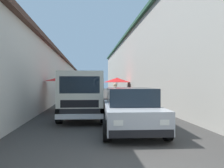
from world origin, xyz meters
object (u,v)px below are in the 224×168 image
at_px(vendor_by_crates, 65,92).
at_px(vendor_in_shade, 115,96).
at_px(fruit_stall_far_left, 117,82).
at_px(fruit_stall_mid_lane, 66,83).
at_px(delivery_truck, 83,96).
at_px(hatchback_car, 130,109).
at_px(plastic_stool, 127,104).
at_px(fruit_stall_near_left, 84,81).
at_px(parked_scooter, 126,98).

height_order(vendor_by_crates, vendor_in_shade, vendor_by_crates).
relative_size(fruit_stall_far_left, vendor_in_shade, 1.68).
bearing_deg(fruit_stall_mid_lane, vendor_in_shade, -117.75).
distance_m(fruit_stall_mid_lane, vendor_in_shade, 3.16).
bearing_deg(delivery_truck, hatchback_car, -141.51).
bearing_deg(plastic_stool, fruit_stall_far_left, -3.28).
xyz_separation_m(fruit_stall_mid_lane, vendor_in_shade, (-1.44, -2.73, -0.69)).
distance_m(fruit_stall_far_left, vendor_by_crates, 7.14).
height_order(fruit_stall_near_left, delivery_truck, fruit_stall_near_left).
bearing_deg(fruit_stall_far_left, vendor_by_crates, 139.80).
xyz_separation_m(fruit_stall_mid_lane, delivery_truck, (-3.41, -1.06, -0.59)).
distance_m(fruit_stall_near_left, vendor_by_crates, 5.90).
xyz_separation_m(vendor_by_crates, vendor_in_shade, (-4.55, -3.14, -0.01)).
bearing_deg(fruit_stall_near_left, delivery_truck, -178.90).
xyz_separation_m(delivery_truck, vendor_by_crates, (6.52, 1.47, -0.09)).
height_order(delivery_truck, parked_scooter, delivery_truck).
xyz_separation_m(fruit_stall_near_left, fruit_stall_mid_lane, (-8.82, 0.83, -0.15)).
bearing_deg(hatchback_car, vendor_by_crates, 20.06).
xyz_separation_m(fruit_stall_far_left, fruit_stall_near_left, (0.29, 3.34, 0.04)).
bearing_deg(vendor_in_shade, plastic_stool, -28.58).
height_order(fruit_stall_far_left, fruit_stall_mid_lane, fruit_stall_far_left).
bearing_deg(fruit_stall_far_left, parked_scooter, -179.37).
bearing_deg(parked_scooter, vendor_in_shade, 162.66).
bearing_deg(fruit_stall_mid_lane, hatchback_car, -153.58).
xyz_separation_m(hatchback_car, delivery_truck, (2.11, 1.68, 0.30)).
xyz_separation_m(hatchback_car, plastic_stool, (5.85, -0.96, -0.41)).
relative_size(delivery_truck, parked_scooter, 3.01).
distance_m(vendor_by_crates, parked_scooter, 4.67).
distance_m(fruit_stall_near_left, delivery_truck, 12.25).
bearing_deg(parked_scooter, hatchback_car, 170.48).
bearing_deg(fruit_stall_mid_lane, fruit_stall_near_left, -5.36).
xyz_separation_m(fruit_stall_mid_lane, parked_scooter, (3.34, -4.22, -1.18)).
bearing_deg(plastic_stool, delivery_truck, 144.83).
relative_size(fruit_stall_far_left, parked_scooter, 1.65).
distance_m(vendor_by_crates, vendor_in_shade, 5.53).
bearing_deg(fruit_stall_near_left, parked_scooter, -148.21).
bearing_deg(plastic_stool, vendor_in_shade, 151.42).
bearing_deg(vendor_in_shade, vendor_by_crates, 34.64).
height_order(fruit_stall_far_left, vendor_in_shade, fruit_stall_far_left).
relative_size(vendor_in_shade, plastic_stool, 3.73).
relative_size(fruit_stall_mid_lane, delivery_truck, 0.47).
relative_size(fruit_stall_mid_lane, vendor_in_shade, 1.46).
height_order(fruit_stall_mid_lane, vendor_by_crates, fruit_stall_mid_lane).
xyz_separation_m(fruit_stall_mid_lane, vendor_by_crates, (3.11, 0.41, -0.68)).
xyz_separation_m(vendor_in_shade, parked_scooter, (4.78, -1.49, -0.49)).
distance_m(fruit_stall_mid_lane, vendor_by_crates, 3.21).
bearing_deg(fruit_stall_near_left, hatchback_car, -172.41).
relative_size(fruit_stall_far_left, plastic_stool, 6.28).
bearing_deg(parked_scooter, fruit_stall_far_left, 0.63).
relative_size(fruit_stall_near_left, vendor_in_shade, 1.49).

